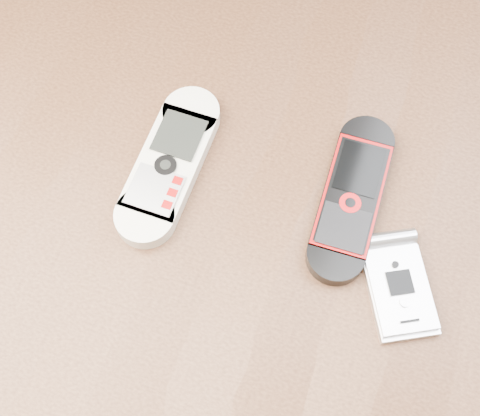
% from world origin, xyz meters
% --- Properties ---
extents(ground, '(4.00, 4.00, 0.00)m').
position_xyz_m(ground, '(0.00, 0.00, 0.00)').
color(ground, '#472B19').
rests_on(ground, ground).
extents(table, '(1.20, 0.80, 0.75)m').
position_xyz_m(table, '(0.00, 0.00, 0.64)').
color(table, black).
rests_on(table, ground).
extents(nokia_white, '(0.05, 0.17, 0.02)m').
position_xyz_m(nokia_white, '(-0.07, 0.02, 0.76)').
color(nokia_white, silver).
rests_on(nokia_white, table).
extents(nokia_black_red, '(0.06, 0.17, 0.02)m').
position_xyz_m(nokia_black_red, '(0.09, 0.04, 0.76)').
color(nokia_black_red, black).
rests_on(nokia_black_red, table).
extents(motorola_razr, '(0.09, 0.11, 0.01)m').
position_xyz_m(motorola_razr, '(0.16, -0.02, 0.76)').
color(motorola_razr, silver).
rests_on(motorola_razr, table).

